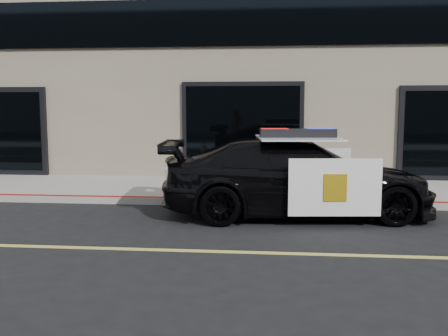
{
  "coord_description": "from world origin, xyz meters",
  "views": [
    {
      "loc": [
        -0.15,
        -7.23,
        2.15
      ],
      "look_at": [
        -1.07,
        2.2,
        1.0
      ],
      "focal_mm": 40.0,
      "sensor_mm": 36.0,
      "label": 1
    }
  ],
  "objects": [
    {
      "name": "fire_hydrant",
      "position": [
        -2.47,
        4.01,
        0.51
      ],
      "size": [
        0.35,
        0.49,
        0.77
      ],
      "color": "white",
      "rests_on": "sidewalk_n"
    },
    {
      "name": "ground",
      "position": [
        0.0,
        0.0,
        0.0
      ],
      "size": [
        120.0,
        120.0,
        0.0
      ],
      "primitive_type": "plane",
      "color": "black",
      "rests_on": "ground"
    },
    {
      "name": "police_car",
      "position": [
        0.35,
        2.67,
        0.78
      ],
      "size": [
        3.18,
        5.74,
        1.74
      ],
      "color": "black",
      "rests_on": "ground"
    },
    {
      "name": "sidewalk_n",
      "position": [
        0.0,
        5.25,
        0.07
      ],
      "size": [
        60.0,
        3.5,
        0.15
      ],
      "primitive_type": "cube",
      "color": "gray",
      "rests_on": "ground"
    }
  ]
}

